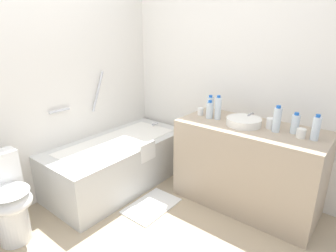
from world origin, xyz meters
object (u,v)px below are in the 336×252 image
object	(u,v)px
sink_faucet	(252,117)
drinking_glass_1	(200,112)
water_bottle_1	(277,120)
drinking_glass_2	(270,123)
bathtub	(119,161)
bath_mat	(152,206)
water_bottle_2	(218,108)
water_bottle_4	(210,110)
toilet	(7,200)
water_bottle_5	(295,124)
water_bottle_0	(316,128)
drinking_glass_0	(301,133)
sink_basin	(244,122)
water_bottle_3	(210,106)

from	to	relation	value
sink_faucet	drinking_glass_1	size ratio (longest dim) A/B	1.99
water_bottle_1	drinking_glass_2	world-z (taller)	water_bottle_1
bathtub	bath_mat	size ratio (longest dim) A/B	2.89
water_bottle_2	drinking_glass_2	world-z (taller)	water_bottle_2
water_bottle_2	bath_mat	xyz separation A→B (m)	(-0.64, 0.34, -0.95)
water_bottle_4	drinking_glass_1	xyz separation A→B (m)	(0.04, 0.13, -0.05)
water_bottle_1	drinking_glass_2	size ratio (longest dim) A/B	2.46
water_bottle_4	toilet	bearing A→B (deg)	152.44
bathtub	sink_faucet	size ratio (longest dim) A/B	10.65
bathtub	water_bottle_5	xyz separation A→B (m)	(0.58, -1.66, 0.64)
toilet	water_bottle_0	xyz separation A→B (m)	(1.71, -1.86, 0.57)
sink_faucet	drinking_glass_2	bearing A→B (deg)	-118.47
drinking_glass_0	bath_mat	xyz separation A→B (m)	(-0.62, 1.14, -0.87)
sink_basin	water_bottle_5	bearing A→B (deg)	-80.43
water_bottle_1	drinking_glass_1	bearing A→B (deg)	88.90
bathtub	water_bottle_1	bearing A→B (deg)	-71.15
bath_mat	bathtub	bearing A→B (deg)	78.68
water_bottle_3	drinking_glass_0	xyz separation A→B (m)	(-0.08, -0.92, -0.06)
water_bottle_0	drinking_glass_0	distance (m)	0.12
sink_basin	water_bottle_0	world-z (taller)	water_bottle_0
water_bottle_0	drinking_glass_0	xyz separation A→B (m)	(-0.02, 0.10, -0.06)
sink_basin	drinking_glass_1	distance (m)	0.50
toilet	water_bottle_4	size ratio (longest dim) A/B	4.09
bathtub	water_bottle_3	world-z (taller)	bathtub
toilet	drinking_glass_0	size ratio (longest dim) A/B	9.63
water_bottle_2	sink_basin	bearing A→B (deg)	-93.06
drinking_glass_1	toilet	bearing A→B (deg)	156.43
water_bottle_2	drinking_glass_0	bearing A→B (deg)	-91.63
bathtub	water_bottle_3	bearing A→B (deg)	-54.38
water_bottle_2	bath_mat	distance (m)	1.19
sink_basin	drinking_glass_0	bearing A→B (deg)	-90.83
toilet	drinking_glass_1	bearing A→B (deg)	66.72
water_bottle_2	drinking_glass_0	xyz separation A→B (m)	(-0.02, -0.80, -0.08)
sink_faucet	drinking_glass_0	bearing A→B (deg)	-111.04
water_bottle_3	drinking_glass_2	xyz separation A→B (m)	(-0.01, -0.64, -0.05)
toilet	water_bottle_2	world-z (taller)	water_bottle_2
sink_basin	drinking_glass_0	size ratio (longest dim) A/B	4.12
water_bottle_0	water_bottle_2	size ratio (longest dim) A/B	0.90
sink_faucet	water_bottle_1	xyz separation A→B (m)	(-0.18, -0.30, 0.08)
water_bottle_1	drinking_glass_1	world-z (taller)	water_bottle_1
water_bottle_4	water_bottle_1	bearing A→B (deg)	-88.22
toilet	water_bottle_0	size ratio (longest dim) A/B	3.48
water_bottle_0	drinking_glass_2	xyz separation A→B (m)	(0.06, 0.38, -0.05)
drinking_glass_0	water_bottle_0	bearing A→B (deg)	-80.43
water_bottle_3	water_bottle_5	world-z (taller)	water_bottle_3
water_bottle_5	water_bottle_0	bearing A→B (deg)	-110.08
drinking_glass_1	bath_mat	world-z (taller)	drinking_glass_1
bathtub	toilet	bearing A→B (deg)	178.82
bathtub	drinking_glass_0	size ratio (longest dim) A/B	20.45
bathtub	drinking_glass_1	bearing A→B (deg)	-53.68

